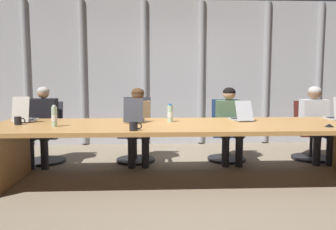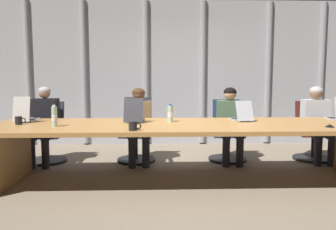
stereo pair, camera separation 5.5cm
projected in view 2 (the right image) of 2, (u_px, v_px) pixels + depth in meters
The scene contains 19 objects.
ground_plane at pixel (189, 181), 4.39m from camera, with size 14.06×14.06×0.00m, color #7F705B.
conference_table at pixel (189, 134), 4.33m from camera, with size 4.93×1.31×0.73m.
curtain_backdrop at pixel (177, 73), 6.73m from camera, with size 7.03×0.17×2.79m.
laptop_left_end at pixel (26, 117), 4.55m from camera, with size 0.22×0.43×0.34m.
laptop_left_mid at pixel (134, 117), 4.57m from camera, with size 0.25×0.49×0.31m.
laptop_center at pixel (241, 117), 4.64m from camera, with size 0.26×0.44×0.27m.
office_chair_left_end at pixel (47, 139), 5.38m from camera, with size 0.60×0.60×0.93m.
office_chair_left_mid at pixel (137, 137), 5.43m from camera, with size 0.60×0.60×1.00m.
office_chair_center at pixel (227, 137), 5.48m from camera, with size 0.60×0.60×0.96m.
office_chair_right_mid at pixel (312, 137), 5.53m from camera, with size 0.60×0.60×0.93m.
person_left_end at pixel (44, 121), 5.19m from camera, with size 0.40×0.55×1.17m.
person_left_mid at pixel (139, 120), 5.24m from camera, with size 0.40×0.56×1.15m.
person_center at pixel (230, 120), 5.29m from camera, with size 0.42×0.56×1.16m.
person_right_mid at pixel (318, 118), 5.34m from camera, with size 0.42×0.55×1.18m.
water_bottle_primary at pixel (54, 117), 4.07m from camera, with size 0.07×0.07×0.26m.
water_bottle_secondary at pixel (170, 114), 4.48m from camera, with size 0.07×0.07×0.24m.
coffee_mug_near at pixel (19, 120), 4.24m from camera, with size 0.13×0.08×0.10m.
coffee_mug_far at pixel (133, 126), 3.77m from camera, with size 0.14×0.09×0.10m.
conference_mic_left_side at pixel (330, 126), 4.03m from camera, with size 0.11×0.11×0.04m, color black.
Camera 2 is at (-0.43, -4.26, 1.31)m, focal length 36.78 mm.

